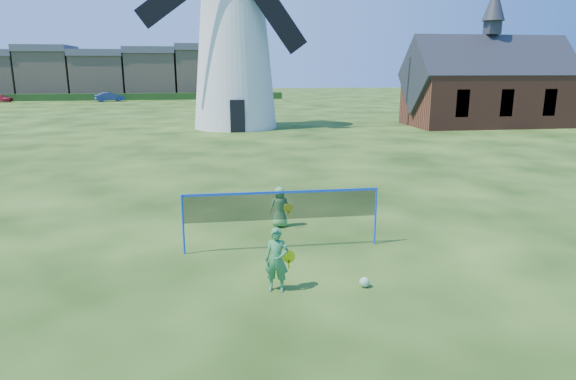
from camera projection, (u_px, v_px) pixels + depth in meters
The scene contains 11 objects.
ground at pixel (283, 251), 12.71m from camera, with size 220.00×220.00×0.00m, color black.
windmill at pixel (234, 38), 37.86m from camera, with size 13.86×6.49×19.45m.
chapel at pixel (487, 88), 40.20m from camera, with size 12.90×6.25×10.91m.
badminton_net at pixel (282, 207), 12.63m from camera, with size 5.05×0.05×1.55m.
player_girl at pixel (277, 260), 10.31m from camera, with size 0.71×0.47×1.38m.
player_boy at pixel (280, 207), 14.56m from camera, with size 0.67×0.44×1.21m.
play_ball at pixel (365, 282), 10.62m from camera, with size 0.22×0.22×0.22m, color green.
terraced_houses at pixel (57, 72), 77.22m from camera, with size 52.81×8.40×8.38m.
hedge at pixel (73, 97), 72.81m from camera, with size 62.00×0.80×1.00m, color #193814.
car_left at pixel (0, 98), 69.22m from camera, with size 1.34×3.33×1.13m, color maroon.
car_right at pixel (110, 97), 70.57m from camera, with size 1.38×3.97×1.31m, color navy.
Camera 1 is at (-1.65, -11.85, 4.57)m, focal length 30.85 mm.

